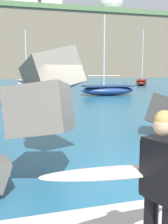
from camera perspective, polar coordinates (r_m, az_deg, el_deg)
The scene contains 13 objects.
ground_plane at distance 6.65m, azimuth 4.74°, elevation -12.49°, with size 400.00×400.00×0.00m, color #235B7A.
breakwater_jetty at distance 7.86m, azimuth -2.00°, elevation 0.80°, with size 29.89×7.09×3.00m.
surfer_with_board at distance 2.97m, azimuth 13.33°, elevation -13.67°, with size 2.11×1.38×1.78m.
boat_near_left at distance 44.03m, azimuth 11.53°, elevation 5.99°, with size 4.28×5.67×8.21m.
boat_near_right at distance 36.40m, azimuth -11.59°, elevation 5.61°, with size 2.54×4.74×7.10m.
boat_mid_left at distance 26.39m, azimuth 4.78°, elevation 4.51°, with size 5.11×2.43×7.22m.
mooring_buoy_middle at distance 39.32m, azimuth -4.54°, elevation 5.42°, with size 0.44×0.44×0.44m.
mooring_buoy_outer at distance 19.14m, azimuth 15.14°, elevation 1.80°, with size 0.44×0.44×0.44m.
headland_bluff at distance 97.94m, azimuth -2.37°, elevation 12.64°, with size 98.63×44.62×18.53m.
radar_dome at distance 108.46m, azimuth 5.43°, elevation 20.90°, with size 8.57×8.57×11.86m.
station_building_west at distance 93.06m, azimuth -6.86°, elevation 20.31°, with size 6.55×7.28×5.62m.
station_building_central at distance 95.01m, azimuth -14.81°, elevation 19.94°, with size 8.38×5.70×5.92m.
station_building_annex at distance 88.58m, azimuth -11.82°, elevation 20.77°, with size 6.94×5.83×5.54m.
Camera 1 is at (-2.28, -5.77, 2.39)m, focal length 45.40 mm.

